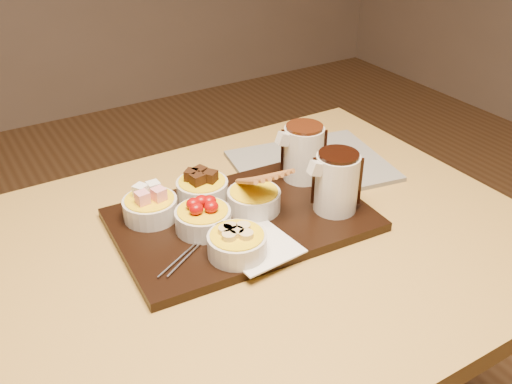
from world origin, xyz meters
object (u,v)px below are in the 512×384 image
pitcher_milk_chocolate (303,153)px  serving_board (242,220)px  bowl_strawberries (203,220)px  pitcher_dark_chocolate (336,183)px  dining_table (213,298)px  newspaper (311,166)px

pitcher_milk_chocolate → serving_board: bearing=-158.2°
bowl_strawberries → pitcher_milk_chocolate: size_ratio=0.90×
serving_board → pitcher_dark_chocolate: pitcher_dark_chocolate is taller
dining_table → pitcher_milk_chocolate: bearing=22.5°
bowl_strawberries → pitcher_dark_chocolate: pitcher_dark_chocolate is taller
pitcher_milk_chocolate → newspaper: 0.10m
pitcher_dark_chocolate → newspaper: (0.08, 0.18, -0.07)m
pitcher_milk_chocolate → newspaper: (0.06, 0.05, -0.07)m
pitcher_dark_chocolate → pitcher_milk_chocolate: same height
serving_board → newspaper: bearing=28.0°
pitcher_dark_chocolate → serving_board: bearing=160.0°
bowl_strawberries → pitcher_milk_chocolate: bearing=13.1°
dining_table → pitcher_milk_chocolate: pitcher_milk_chocolate is taller
pitcher_dark_chocolate → bowl_strawberries: bearing=167.3°
dining_table → pitcher_dark_chocolate: 0.31m
dining_table → newspaper: newspaper is taller
dining_table → pitcher_dark_chocolate: size_ratio=10.80×
pitcher_dark_chocolate → newspaper: bearing=69.7°
serving_board → pitcher_milk_chocolate: (0.18, 0.06, 0.06)m
bowl_strawberries → newspaper: 0.34m
pitcher_milk_chocolate → dining_table: bearing=-154.2°
dining_table → serving_board: 0.15m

